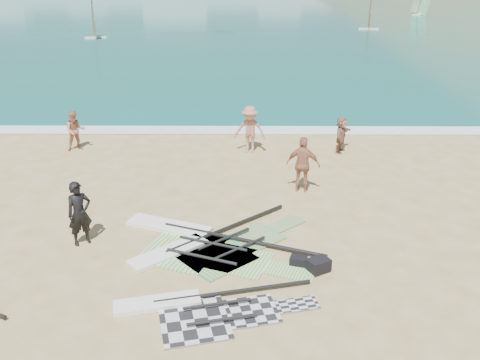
{
  "coord_description": "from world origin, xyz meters",
  "views": [
    {
      "loc": [
        -0.15,
        -12.05,
        7.86
      ],
      "look_at": [
        -0.27,
        4.0,
        1.0
      ],
      "focal_mm": 40.0,
      "sensor_mm": 36.0,
      "label": 1
    }
  ],
  "objects_px": {
    "gear_bag_far": "(298,261)",
    "beachgoer_right": "(341,135)",
    "person_wetsuit": "(79,213)",
    "beachgoer_mid": "(250,129)",
    "rig_grey": "(199,308)",
    "beachgoer_left": "(75,131)",
    "rig_green": "(199,242)",
    "gear_bag_near": "(319,265)",
    "beachgoer_back": "(303,165)",
    "rig_orange": "(210,246)"
  },
  "relations": [
    {
      "from": "rig_grey",
      "to": "rig_orange",
      "type": "distance_m",
      "value": 2.92
    },
    {
      "from": "rig_green",
      "to": "beachgoer_right",
      "type": "bearing_deg",
      "value": 76.74
    },
    {
      "from": "beachgoer_right",
      "to": "rig_green",
      "type": "bearing_deg",
      "value": 171.27
    },
    {
      "from": "gear_bag_far",
      "to": "beachgoer_right",
      "type": "height_order",
      "value": "beachgoer_right"
    },
    {
      "from": "gear_bag_near",
      "to": "beachgoer_left",
      "type": "height_order",
      "value": "beachgoer_left"
    },
    {
      "from": "person_wetsuit",
      "to": "beachgoer_back",
      "type": "height_order",
      "value": "beachgoer_back"
    },
    {
      "from": "rig_orange",
      "to": "beachgoer_right",
      "type": "height_order",
      "value": "beachgoer_right"
    },
    {
      "from": "rig_orange",
      "to": "beachgoer_back",
      "type": "relative_size",
      "value": 2.56
    },
    {
      "from": "person_wetsuit",
      "to": "beachgoer_left",
      "type": "xyz_separation_m",
      "value": [
        -2.47,
        8.03,
        -0.11
      ]
    },
    {
      "from": "rig_orange",
      "to": "beachgoer_right",
      "type": "relative_size",
      "value": 3.35
    },
    {
      "from": "rig_orange",
      "to": "beachgoer_back",
      "type": "height_order",
      "value": "beachgoer_back"
    },
    {
      "from": "beachgoer_back",
      "to": "beachgoer_right",
      "type": "height_order",
      "value": "beachgoer_back"
    },
    {
      "from": "gear_bag_near",
      "to": "beachgoer_left",
      "type": "xyz_separation_m",
      "value": [
        -9.18,
        9.49,
        0.68
      ]
    },
    {
      "from": "beachgoer_mid",
      "to": "rig_grey",
      "type": "bearing_deg",
      "value": -85.25
    },
    {
      "from": "gear_bag_near",
      "to": "person_wetsuit",
      "type": "distance_m",
      "value": 6.91
    },
    {
      "from": "rig_green",
      "to": "gear_bag_far",
      "type": "height_order",
      "value": "gear_bag_far"
    },
    {
      "from": "rig_orange",
      "to": "beachgoer_right",
      "type": "xyz_separation_m",
      "value": [
        5.07,
        8.09,
        0.72
      ]
    },
    {
      "from": "person_wetsuit",
      "to": "beachgoer_back",
      "type": "distance_m",
      "value": 7.76
    },
    {
      "from": "rig_grey",
      "to": "beachgoer_left",
      "type": "distance_m",
      "value": 12.79
    },
    {
      "from": "beachgoer_right",
      "to": "person_wetsuit",
      "type": "bearing_deg",
      "value": 157.49
    },
    {
      "from": "rig_grey",
      "to": "person_wetsuit",
      "type": "relative_size",
      "value": 2.59
    },
    {
      "from": "person_wetsuit",
      "to": "beachgoer_right",
      "type": "height_order",
      "value": "person_wetsuit"
    },
    {
      "from": "rig_green",
      "to": "rig_orange",
      "type": "distance_m",
      "value": 0.42
    },
    {
      "from": "rig_grey",
      "to": "beachgoer_mid",
      "type": "xyz_separation_m",
      "value": [
        1.3,
        10.97,
        0.95
      ]
    },
    {
      "from": "beachgoer_back",
      "to": "beachgoer_right",
      "type": "bearing_deg",
      "value": -101.46
    },
    {
      "from": "rig_grey",
      "to": "beachgoer_left",
      "type": "height_order",
      "value": "beachgoer_left"
    },
    {
      "from": "rig_green",
      "to": "gear_bag_far",
      "type": "bearing_deg",
      "value": -1.22
    },
    {
      "from": "rig_grey",
      "to": "beachgoer_left",
      "type": "relative_size",
      "value": 2.93
    },
    {
      "from": "beachgoer_back",
      "to": "beachgoer_right",
      "type": "xyz_separation_m",
      "value": [
        2.04,
        4.08,
        -0.24
      ]
    },
    {
      "from": "rig_grey",
      "to": "gear_bag_near",
      "type": "relative_size",
      "value": 8.78
    },
    {
      "from": "rig_green",
      "to": "beachgoer_back",
      "type": "relative_size",
      "value": 2.98
    },
    {
      "from": "gear_bag_near",
      "to": "beachgoer_left",
      "type": "distance_m",
      "value": 13.22
    },
    {
      "from": "beachgoer_left",
      "to": "beachgoer_back",
      "type": "distance_m",
      "value": 10.19
    },
    {
      "from": "beachgoer_left",
      "to": "beachgoer_right",
      "type": "height_order",
      "value": "beachgoer_left"
    },
    {
      "from": "rig_green",
      "to": "gear_bag_near",
      "type": "distance_m",
      "value": 3.61
    },
    {
      "from": "person_wetsuit",
      "to": "beachgoer_back",
      "type": "relative_size",
      "value": 0.96
    },
    {
      "from": "rig_green",
      "to": "beachgoer_left",
      "type": "bearing_deg",
      "value": 147.42
    },
    {
      "from": "gear_bag_near",
      "to": "person_wetsuit",
      "type": "height_order",
      "value": "person_wetsuit"
    },
    {
      "from": "beachgoer_left",
      "to": "person_wetsuit",
      "type": "bearing_deg",
      "value": -96.35
    },
    {
      "from": "beachgoer_back",
      "to": "beachgoer_right",
      "type": "distance_m",
      "value": 4.56
    },
    {
      "from": "beachgoer_left",
      "to": "beachgoer_back",
      "type": "height_order",
      "value": "beachgoer_back"
    },
    {
      "from": "beachgoer_right",
      "to": "beachgoer_back",
      "type": "bearing_deg",
      "value": 179.31
    },
    {
      "from": "rig_orange",
      "to": "beachgoer_mid",
      "type": "relative_size",
      "value": 2.57
    },
    {
      "from": "rig_grey",
      "to": "gear_bag_near",
      "type": "distance_m",
      "value": 3.5
    },
    {
      "from": "rig_green",
      "to": "gear_bag_near",
      "type": "height_order",
      "value": "gear_bag_near"
    },
    {
      "from": "gear_bag_far",
      "to": "beachgoer_back",
      "type": "relative_size",
      "value": 0.22
    },
    {
      "from": "person_wetsuit",
      "to": "rig_green",
      "type": "bearing_deg",
      "value": -35.85
    },
    {
      "from": "rig_orange",
      "to": "gear_bag_far",
      "type": "distance_m",
      "value": 2.62
    },
    {
      "from": "gear_bag_far",
      "to": "beachgoer_mid",
      "type": "relative_size",
      "value": 0.22
    },
    {
      "from": "beachgoer_right",
      "to": "beachgoer_mid",
      "type": "bearing_deg",
      "value": 116.51
    }
  ]
}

